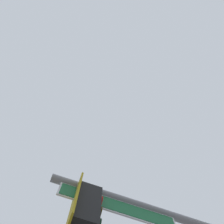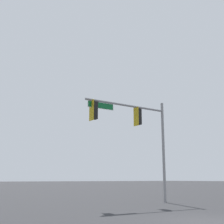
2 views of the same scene
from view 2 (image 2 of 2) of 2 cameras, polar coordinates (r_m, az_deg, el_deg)
ground_plane at (r=13.06m, az=17.66°, el=-18.59°), size 400.00×400.00×0.00m
signal_pole_near at (r=21.22m, az=4.22°, el=-2.51°), size 6.53×0.55×7.05m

